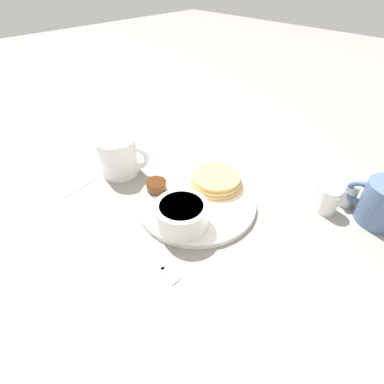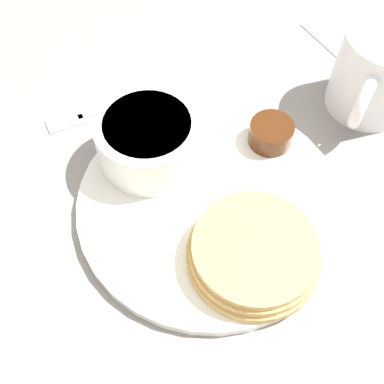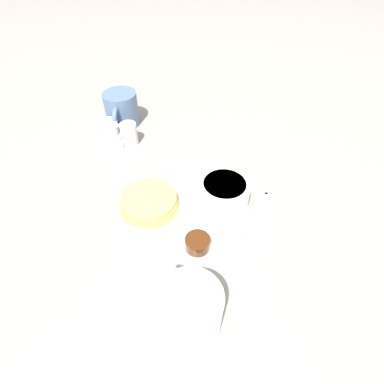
{
  "view_description": "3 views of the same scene",
  "coord_description": "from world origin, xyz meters",
  "px_view_note": "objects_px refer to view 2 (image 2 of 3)",
  "views": [
    {
      "loc": [
        0.36,
        0.35,
        0.44
      ],
      "look_at": [
        0.01,
        -0.0,
        0.04
      ],
      "focal_mm": 28.0,
      "sensor_mm": 36.0,
      "label": 1
    },
    {
      "loc": [
        -0.21,
        0.12,
        0.41
      ],
      "look_at": [
        0.01,
        0.02,
        0.03
      ],
      "focal_mm": 45.0,
      "sensor_mm": 36.0,
      "label": 2
    },
    {
      "loc": [
        0.08,
        -0.4,
        0.47
      ],
      "look_at": [
        0.01,
        0.02,
        0.05
      ],
      "focal_mm": 28.0,
      "sensor_mm": 36.0,
      "label": 3
    }
  ],
  "objects_px": {
    "bowl": "(148,138)",
    "coffee_mug": "(377,74)",
    "fork": "(96,111)",
    "plate": "(210,202)"
  },
  "relations": [
    {
      "from": "bowl",
      "to": "fork",
      "type": "height_order",
      "value": "bowl"
    },
    {
      "from": "plate",
      "to": "bowl",
      "type": "relative_size",
      "value": 2.5
    },
    {
      "from": "bowl",
      "to": "coffee_mug",
      "type": "xyz_separation_m",
      "value": [
        -0.03,
        -0.25,
        0.01
      ]
    },
    {
      "from": "bowl",
      "to": "fork",
      "type": "bearing_deg",
      "value": 17.88
    },
    {
      "from": "bowl",
      "to": "coffee_mug",
      "type": "relative_size",
      "value": 0.91
    },
    {
      "from": "plate",
      "to": "coffee_mug",
      "type": "bearing_deg",
      "value": -78.32
    },
    {
      "from": "coffee_mug",
      "to": "fork",
      "type": "distance_m",
      "value": 0.31
    },
    {
      "from": "bowl",
      "to": "fork",
      "type": "xyz_separation_m",
      "value": [
        0.09,
        0.03,
        -0.04
      ]
    },
    {
      "from": "coffee_mug",
      "to": "plate",
      "type": "bearing_deg",
      "value": 101.68
    },
    {
      "from": "fork",
      "to": "coffee_mug",
      "type": "bearing_deg",
      "value": -113.04
    }
  ]
}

